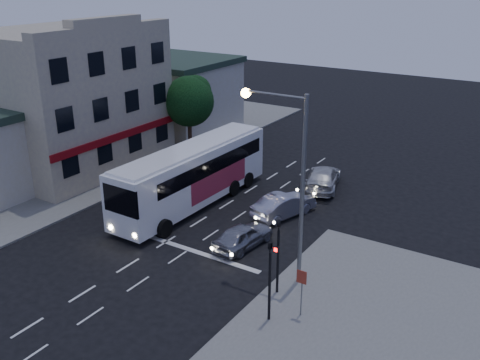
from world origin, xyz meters
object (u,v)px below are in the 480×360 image
Objects in this scene: car_suv at (243,236)px; traffic_signal_main at (278,248)px; car_sedan_a at (284,205)px; street_tree at (189,99)px; traffic_signal_side at (270,272)px; streetlight at (290,168)px; regulatory_sign at (302,285)px; tour_bus at (192,174)px; car_sedan_b at (323,178)px.

traffic_signal_main is at bearing 148.22° from car_suv.
street_tree is at bearing -12.48° from car_sedan_a.
streetlight is (-0.96, 3.40, 3.31)m from traffic_signal_side.
streetlight reaches higher than regulatory_sign.
traffic_signal_side is 1.61m from regulatory_sign.
tour_bus is 11.19m from traffic_signal_main.
street_tree is at bearing 138.92° from regulatory_sign.
traffic_signal_side is 1.86× the size of regulatory_sign.
car_sedan_b is at bearing 105.91° from traffic_signal_side.
traffic_signal_main is (9.38, -6.09, 0.32)m from tour_bus.
street_tree is at bearing 140.49° from streetlight.
traffic_signal_main is 2.14m from regulatory_sign.
car_sedan_b is 1.24× the size of traffic_signal_side.
car_sedan_a is 5.46m from car_sedan_b.
regulatory_sign is (11.08, -7.11, -0.50)m from tour_bus.
tour_bus is 1.41× the size of streetlight.
traffic_signal_main is at bearing -79.80° from streetlight.
car_suv is at bearing -27.53° from tour_bus.
streetlight is (-0.26, 1.42, 3.31)m from traffic_signal_main.
car_sedan_b is 12.82m from street_tree.
street_tree is (-12.20, 1.12, 3.76)m from car_sedan_b.
regulatory_sign is (5.30, -14.14, 0.86)m from car_sedan_b.
car_sedan_b is at bearing -75.16° from car_sedan_a.
regulatory_sign is (1.70, -1.01, -0.82)m from traffic_signal_main.
traffic_signal_side is at bearing -44.50° from street_tree.
car_sedan_a is 0.70× the size of street_tree.
regulatory_sign is (1.00, 0.96, -0.82)m from traffic_signal_side.
tour_bus is at bearing 34.27° from car_sedan_b.
car_sedan_b is 0.57× the size of streetlight.
car_sedan_a is at bearing 119.03° from streetlight.
car_suv is (5.64, -3.07, -1.43)m from tour_bus.
car_sedan_b is at bearing 51.65° from tour_bus.
traffic_signal_side is (0.70, -1.98, 0.00)m from traffic_signal_main.
traffic_signal_side is 4.84m from streetlight.
regulatory_sign is at bearing -51.25° from streetlight.
car_sedan_a is at bearing -83.15° from car_suv.
traffic_signal_main reaches higher than regulatory_sign.
car_suv is 16.92m from street_tree.
car_sedan_a is 1.06× the size of traffic_signal_side.
tour_bus is 10.66m from street_tree.
car_suv is 0.63× the size of street_tree.
streetlight is (-1.96, 2.44, 4.14)m from regulatory_sign.
tour_bus reaches higher than car_suv.
streetlight is at bearing 135.10° from car_sedan_a.
car_suv is at bearing -42.94° from street_tree.
tour_bus is 2.92× the size of car_sedan_a.
car_suv is 5.12m from traffic_signal_main.
tour_bus is at bearing -51.76° from street_tree.
street_tree is at bearing -35.81° from car_suv.
car_sedan_a reaches higher than car_suv.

